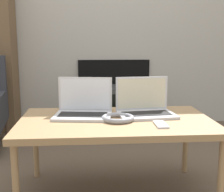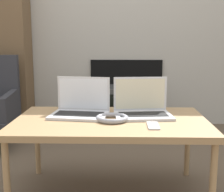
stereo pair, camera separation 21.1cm
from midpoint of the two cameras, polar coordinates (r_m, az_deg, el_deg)
name	(u,v)px [view 1 (the left image)]	position (r m, az deg, el deg)	size (l,w,h in m)	color
wall_back	(102,7)	(3.50, -3.58, 15.90)	(7.00, 0.08, 2.60)	#ADA89E
table	(116,125)	(1.85, -2.58, -5.39)	(1.13, 0.68, 0.48)	#9E7A51
laptop_left	(84,108)	(1.93, -8.33, -2.18)	(0.37, 0.29, 0.23)	silver
laptop_right	(145,107)	(1.94, 2.94, -2.02)	(0.36, 0.28, 0.23)	silver
headphones	(118,118)	(1.81, -2.26, -4.08)	(0.19, 0.19, 0.03)	gray
phone	(161,124)	(1.71, 5.44, -5.25)	(0.06, 0.14, 0.01)	silver
tv	(115,108)	(3.32, -1.20, -2.17)	(0.54, 0.39, 0.45)	#383838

